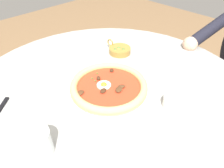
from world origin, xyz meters
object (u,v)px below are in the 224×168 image
Objects in this scene: pizza_on_plate at (109,87)px; fork_utensil at (181,73)px; water_glass at (38,144)px; dining_table at (109,111)px; olive_pan at (119,50)px; ramekin_capers at (176,103)px.

pizza_on_plate reaches higher than fork_utensil.
pizza_on_plate is at bearing 99.67° from water_glass.
water_glass is (0.05, -0.30, 0.14)m from dining_table.
dining_table is at bearing 134.30° from pizza_on_plate.
dining_table is 0.34m from water_glass.
pizza_on_plate is 2.43× the size of olive_pan.
dining_table is 8.75× the size of olive_pan.
pizza_on_plate is 0.27m from olive_pan.
water_glass is 0.97× the size of ramekin_capers.
dining_table is 7.65× the size of fork_utensil.
fork_utensil is (0.12, 0.28, -0.02)m from pizza_on_plate.
ramekin_capers is 0.64× the size of olive_pan.
water_glass is (0.05, -0.30, 0.02)m from pizza_on_plate.
olive_pan is at bearing 161.09° from ramekin_capers.
pizza_on_plate reaches higher than dining_table.
olive_pan reaches higher than pizza_on_plate.
olive_pan is at bearing 125.41° from dining_table.
fork_utensil is at bearing 11.56° from olive_pan.
water_glass reaches higher than olive_pan.
fork_utensil is (0.13, 0.28, 0.11)m from dining_table.
water_glass reaches higher than pizza_on_plate.
pizza_on_plate is 3.79× the size of ramekin_capers.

